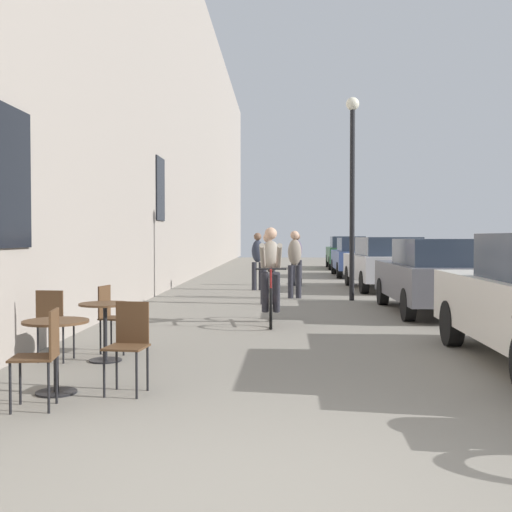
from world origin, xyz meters
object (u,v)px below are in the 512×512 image
(cafe_chair_mid_toward_wall, at_px, (112,314))
(street_lamp, at_px, (352,172))
(pedestrian_mid, at_px, (295,260))
(pedestrian_far, at_px, (258,258))
(pedestrian_near, at_px, (268,264))
(cafe_chair_near_toward_street, at_px, (129,340))
(cafe_table_near, at_px, (56,341))
(parked_car_third, at_px, (385,262))
(pedestrian_furthest, at_px, (297,256))
(cafe_chair_near_toward_wall, at_px, (42,351))
(parked_car_fifth, at_px, (347,252))
(cafe_chair_mid_toward_street, at_px, (53,320))
(cafe_table_mid, at_px, (105,319))
(parked_car_fourth, at_px, (357,256))
(cyclist_on_bicycle, at_px, (271,278))
(parked_car_second, at_px, (435,275))

(cafe_chair_mid_toward_wall, relative_size, street_lamp, 0.18)
(pedestrian_mid, xyz_separation_m, pedestrian_far, (-1.02, 2.39, -0.02))
(pedestrian_near, xyz_separation_m, street_lamp, (2.02, 0.95, 2.19))
(cafe_chair_near_toward_street, relative_size, pedestrian_far, 0.54)
(cafe_table_near, xyz_separation_m, parked_car_third, (5.25, 12.45, 0.28))
(cafe_chair_mid_toward_wall, bearing_deg, pedestrian_furthest, 76.71)
(cafe_chair_near_toward_street, bearing_deg, cafe_chair_near_toward_wall, -135.28)
(cafe_chair_mid_toward_wall, distance_m, parked_car_fifth, 23.22)
(cafe_chair_mid_toward_street, bearing_deg, pedestrian_near, 69.67)
(cafe_table_mid, bearing_deg, street_lamp, 62.96)
(cafe_chair_near_toward_street, height_order, parked_car_fifth, parked_car_fifth)
(cafe_table_near, height_order, cafe_chair_near_toward_street, cafe_chair_near_toward_street)
(cafe_chair_near_toward_street, distance_m, parked_car_fourth, 19.18)
(cafe_table_mid, height_order, street_lamp, street_lamp)
(cafe_chair_mid_toward_wall, xyz_separation_m, pedestrian_near, (1.96, 6.10, 0.40))
(cafe_chair_mid_toward_street, bearing_deg, pedestrian_mid, 69.01)
(cyclist_on_bicycle, height_order, parked_car_second, cyclist_on_bicycle)
(pedestrian_mid, distance_m, pedestrian_furthest, 4.12)
(cafe_chair_near_toward_wall, xyz_separation_m, pedestrian_near, (1.84, 8.85, 0.40))
(street_lamp, bearing_deg, cafe_chair_near_toward_street, -109.38)
(cafe_table_mid, relative_size, cyclist_on_bicycle, 0.41)
(pedestrian_far, xyz_separation_m, pedestrian_furthest, (1.17, 1.73, 0.00))
(cafe_table_mid, relative_size, parked_car_third, 0.16)
(cafe_chair_near_toward_street, relative_size, parked_car_fourth, 0.21)
(cafe_chair_near_toward_wall, xyz_separation_m, cyclist_on_bicycle, (1.96, 5.65, 0.29))
(street_lamp, bearing_deg, pedestrian_near, -154.67)
(cafe_chair_mid_toward_street, bearing_deg, street_lamp, 59.63)
(cafe_chair_near_toward_wall, bearing_deg, pedestrian_far, 83.39)
(cafe_chair_near_toward_wall, height_order, cafe_chair_mid_toward_street, same)
(cafe_table_mid, height_order, parked_car_second, parked_car_second)
(cafe_chair_mid_toward_street, xyz_separation_m, pedestrian_furthest, (3.30, 12.32, 0.42))
(pedestrian_far, bearing_deg, cafe_chair_mid_toward_wall, -99.06)
(street_lamp, bearing_deg, parked_car_second, -61.17)
(cafe_chair_near_toward_street, distance_m, parked_car_second, 8.11)
(pedestrian_furthest, bearing_deg, pedestrian_near, -98.16)
(cafe_chair_mid_toward_street, bearing_deg, cafe_table_mid, 6.95)
(cafe_chair_near_toward_street, xyz_separation_m, pedestrian_near, (1.21, 8.23, 0.40))
(cafe_chair_mid_toward_street, relative_size, parked_car_second, 0.21)
(cyclist_on_bicycle, xyz_separation_m, pedestrian_furthest, (0.68, 8.76, 0.13))
(street_lamp, distance_m, parked_car_fifth, 15.75)
(pedestrian_mid, relative_size, street_lamp, 0.35)
(cyclist_on_bicycle, bearing_deg, cafe_chair_mid_toward_street, -126.34)
(cafe_table_near, bearing_deg, cafe_chair_mid_toward_wall, 91.06)
(pedestrian_far, height_order, pedestrian_furthest, same)
(parked_car_second, bearing_deg, pedestrian_far, 124.98)
(street_lamp, bearing_deg, pedestrian_mid, 160.31)
(parked_car_third, bearing_deg, cafe_chair_near_toward_wall, -111.70)
(cafe_chair_near_toward_street, relative_size, cyclist_on_bicycle, 0.51)
(pedestrian_far, relative_size, parked_car_fifth, 0.37)
(pedestrian_furthest, height_order, street_lamp, street_lamp)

